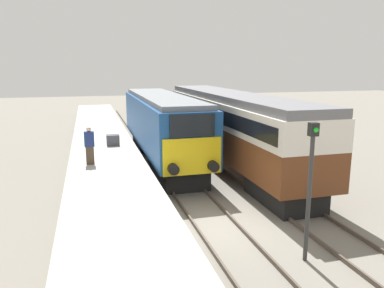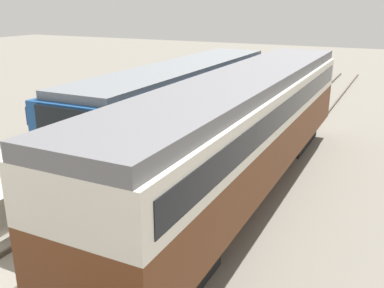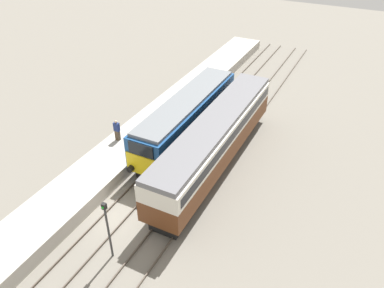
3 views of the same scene
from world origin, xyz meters
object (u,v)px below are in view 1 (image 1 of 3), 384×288
Objects in this scene: passenger_carriage at (231,122)px; signal_post at (310,181)px; locomotive at (162,125)px; person_on_platform at (90,146)px; luggage_crate at (113,140)px.

signal_post is at bearing -99.38° from passenger_carriage.
locomotive is 4.01m from passenger_carriage.
person_on_platform is 4.19m from luggage_crate.
locomotive is 19.27× the size of luggage_crate.
signal_post reaches higher than luggage_crate.
passenger_carriage is 9.41× the size of person_on_platform.
luggage_crate is at bearing 109.64° from signal_post.
person_on_platform is at bearing -107.92° from luggage_crate.
passenger_carriage is at bearing -31.88° from locomotive.
passenger_carriage is 10.43m from signal_post.
locomotive reaches higher than person_on_platform.
passenger_carriage is 23.20× the size of luggage_crate.
person_on_platform is at bearing 123.76° from signal_post.
signal_post is (-1.70, -10.29, -0.06)m from passenger_carriage.
locomotive is 12.52m from signal_post.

